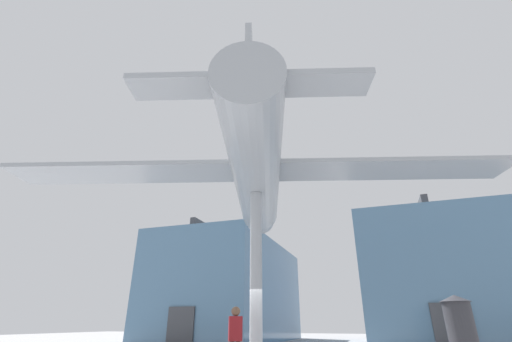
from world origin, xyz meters
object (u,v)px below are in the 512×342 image
Objects in this scene: support_pylon_central at (256,272)px; visitor_person at (235,334)px; suspended_airplane at (256,174)px; info_kiosk at (461,330)px.

visitor_person is (-0.03, -1.87, -2.02)m from support_pylon_central.
visitor_person is (0.06, -2.17, -6.15)m from suspended_airplane.
visitor_person is 0.82× the size of info_kiosk.
suspended_airplane is at bearing 106.55° from support_pylon_central.
suspended_airplane is 8.97× the size of info_kiosk.
suspended_airplane is at bearing 61.81° from visitor_person.
info_kiosk is at bearing -2.60° from visitor_person.
support_pylon_central is 3.36× the size of visitor_person.
visitor_person is 7.52m from info_kiosk.
support_pylon_central is at bearing -90.00° from suspended_airplane.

